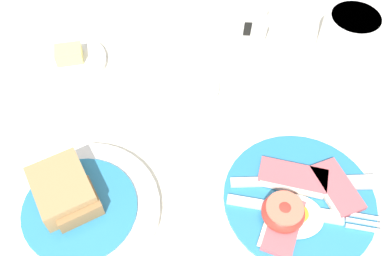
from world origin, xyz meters
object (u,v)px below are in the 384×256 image
object	(u,v)px
breakfast_plate	(298,202)
teaspoon_by_saucer	(207,68)
sugar_cup	(350,33)
number_card	(247,25)
butter_dish	(71,60)
teaspoon_near_cup	(268,79)
bread_plate	(76,206)

from	to	relation	value
breakfast_plate	teaspoon_by_saucer	distance (m)	0.26
sugar_cup	teaspoon_by_saucer	bearing A→B (deg)	-167.85
sugar_cup	number_card	xyz separation A→B (m)	(-0.16, 0.02, 0.00)
sugar_cup	teaspoon_by_saucer	distance (m)	0.23
butter_dish	teaspoon_near_cup	bearing A→B (deg)	-5.69
number_card	teaspoon_near_cup	world-z (taller)	number_card
sugar_cup	teaspoon_near_cup	xyz separation A→B (m)	(-0.13, -0.07, -0.03)
breakfast_plate	number_card	world-z (taller)	number_card
breakfast_plate	teaspoon_near_cup	world-z (taller)	breakfast_plate
teaspoon_by_saucer	sugar_cup	bearing A→B (deg)	93.16
sugar_cup	teaspoon_by_saucer	world-z (taller)	sugar_cup
butter_dish	teaspoon_near_cup	distance (m)	0.31
breakfast_plate	teaspoon_near_cup	bearing A→B (deg)	95.27
sugar_cup	butter_dish	bearing A→B (deg)	-175.02
breakfast_plate	sugar_cup	size ratio (longest dim) A/B	2.87
sugar_cup	number_card	distance (m)	0.16
bread_plate	teaspoon_by_saucer	world-z (taller)	bread_plate
sugar_cup	bread_plate	bearing A→B (deg)	-142.82
bread_plate	teaspoon_by_saucer	distance (m)	0.29
breakfast_plate	sugar_cup	distance (m)	0.30
sugar_cup	number_card	world-z (taller)	number_card
bread_plate	teaspoon_by_saucer	xyz separation A→B (m)	(0.16, 0.24, -0.01)
butter_dish	teaspoon_near_cup	xyz separation A→B (m)	(0.31, -0.03, -0.00)
breakfast_plate	butter_dish	size ratio (longest dim) A/B	2.38
butter_dish	number_card	xyz separation A→B (m)	(0.28, 0.05, 0.03)
bread_plate	number_card	size ratio (longest dim) A/B	2.66
breakfast_plate	teaspoon_by_saucer	world-z (taller)	breakfast_plate
sugar_cup	teaspoon_near_cup	world-z (taller)	sugar_cup
teaspoon_by_saucer	breakfast_plate	bearing A→B (deg)	16.88
number_card	teaspoon_by_saucer	size ratio (longest dim) A/B	0.38
breakfast_plate	bread_plate	world-z (taller)	bread_plate
breakfast_plate	number_card	distance (m)	0.30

